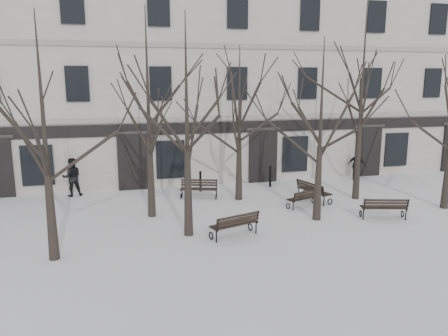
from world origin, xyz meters
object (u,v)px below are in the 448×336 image
object	(u,v)px
tree_2	(321,109)
bench_3	(199,188)
bench_1	(235,224)
bench_5	(313,190)
bench_2	(384,207)
tree_0	(42,109)
tree_1	(186,100)
bench_4	(305,198)

from	to	relation	value
tree_2	bench_3	world-z (taller)	tree_2
bench_1	bench_5	xyz separation A→B (m)	(4.83, 3.73, 0.01)
bench_2	bench_3	world-z (taller)	bench_2
tree_0	bench_3	distance (m)	9.45
tree_1	bench_2	distance (m)	9.19
tree_0	tree_1	bearing A→B (deg)	13.95
bench_2	bench_3	bearing A→B (deg)	-21.30
tree_1	bench_5	bearing A→B (deg)	25.87
bench_2	bench_5	bearing A→B (deg)	-47.44
bench_2	bench_5	world-z (taller)	bench_5
tree_1	bench_4	world-z (taller)	tree_1
bench_3	bench_5	xyz separation A→B (m)	(5.09, -1.83, 0.02)
tree_2	bench_1	distance (m)	5.62
bench_2	bench_4	xyz separation A→B (m)	(-2.45, 2.32, -0.05)
tree_2	bench_5	world-z (taller)	tree_2
tree_1	tree_2	xyz separation A→B (m)	(5.37, 0.53, -0.42)
bench_1	bench_4	bearing A→B (deg)	-163.16
tree_2	bench_1	bearing A→B (deg)	-163.18
bench_1	tree_1	bearing A→B (deg)	-39.67
tree_0	bench_3	size ratio (longest dim) A/B	4.10
bench_3	bench_4	distance (m)	5.06
tree_2	bench_3	size ratio (longest dim) A/B	3.88
bench_1	bench_5	world-z (taller)	bench_5
bench_2	bench_3	distance (m)	8.39
tree_2	bench_3	distance (m)	7.21
tree_1	bench_5	size ratio (longest dim) A/B	4.04
tree_2	bench_4	world-z (taller)	tree_2
tree_1	bench_5	distance (m)	8.40
tree_0	bench_1	distance (m)	7.46
bench_4	bench_2	bearing A→B (deg)	117.74
tree_0	tree_2	size ratio (longest dim) A/B	1.06
tree_2	tree_0	bearing A→B (deg)	-170.54
tree_2	bench_3	xyz separation A→B (m)	(-4.03, 4.42, -4.02)
bench_2	bench_3	xyz separation A→B (m)	(-6.72, 5.02, -0.01)
bench_4	bench_5	distance (m)	1.20
bench_3	bench_5	distance (m)	5.41
bench_2	bench_5	distance (m)	3.59
tree_0	bench_2	bearing A→B (deg)	4.74
bench_3	bench_5	bearing A→B (deg)	-3.23
bench_2	tree_2	bearing A→B (deg)	2.80
bench_3	bench_2	bearing A→B (deg)	-20.22
tree_0	bench_4	size ratio (longest dim) A/B	4.44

